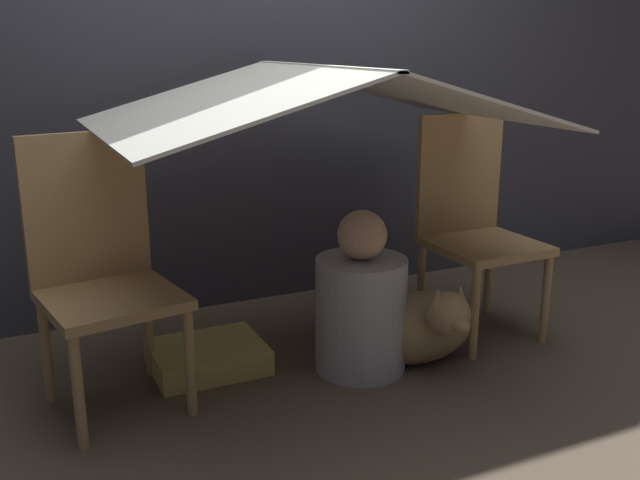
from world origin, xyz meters
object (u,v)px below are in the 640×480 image
(chair_left, at_px, (101,266))
(person_front, at_px, (361,306))
(dog, at_px, (424,325))
(chair_right, at_px, (473,219))

(chair_left, height_order, person_front, chair_left)
(person_front, height_order, dog, person_front)
(chair_right, height_order, dog, chair_right)
(dog, bearing_deg, chair_left, 168.70)
(chair_left, xyz_separation_m, dog, (1.19, -0.24, -0.34))
(person_front, bearing_deg, chair_left, 170.06)
(person_front, distance_m, dog, 0.28)
(chair_left, relative_size, person_front, 1.48)
(chair_right, relative_size, person_front, 1.48)
(chair_left, bearing_deg, dog, -20.99)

